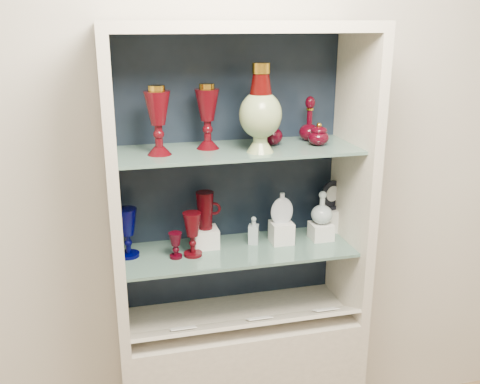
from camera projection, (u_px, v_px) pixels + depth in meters
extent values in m
cube|color=beige|center=(228.00, 154.00, 2.26)|extent=(3.50, 0.02, 2.80)
cube|color=black|center=(229.00, 173.00, 2.26)|extent=(0.98, 0.02, 1.15)
cube|color=beige|center=(114.00, 195.00, 1.97)|extent=(0.04, 0.40, 1.15)
cube|color=beige|center=(353.00, 178.00, 2.19)|extent=(0.04, 0.40, 1.15)
cube|color=beige|center=(240.00, 26.00, 1.90)|extent=(1.00, 0.40, 0.04)
cube|color=slate|center=(239.00, 250.00, 2.19)|extent=(0.92, 0.34, 0.01)
cube|color=slate|center=(239.00, 150.00, 2.06)|extent=(0.92, 0.34, 0.01)
cube|color=beige|center=(247.00, 323.00, 2.15)|extent=(0.92, 0.17, 0.09)
cube|color=white|center=(259.00, 318.00, 2.15)|extent=(0.10, 0.06, 0.03)
cube|color=white|center=(325.00, 309.00, 2.22)|extent=(0.10, 0.06, 0.03)
cube|color=white|center=(183.00, 328.00, 2.08)|extent=(0.10, 0.06, 0.03)
cube|color=silver|center=(206.00, 237.00, 2.20)|extent=(0.10, 0.10, 0.08)
cube|color=silver|center=(281.00, 232.00, 2.23)|extent=(0.09, 0.09, 0.09)
cube|color=silver|center=(321.00, 231.00, 2.27)|extent=(0.09, 0.09, 0.07)
cube|color=silver|center=(330.00, 220.00, 2.36)|extent=(0.08, 0.08, 0.10)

